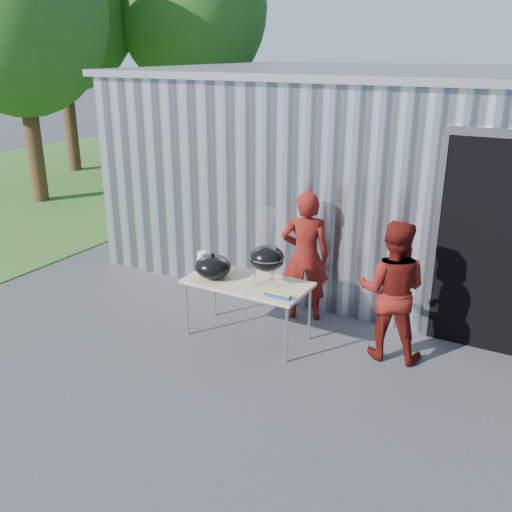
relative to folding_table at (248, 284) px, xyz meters
The scene contains 13 objects.
ground 0.92m from the folding_table, 105.27° to the right, with size 80.00×80.00×0.00m, color #343437.
building 4.18m from the folding_table, 79.28° to the left, with size 8.20×6.20×3.10m.
grass_patch 10.67m from the folding_table, 149.27° to the left, with size 10.00×12.00×0.02m, color #2D591E.
tree_left 9.05m from the folding_table, 155.79° to the left, with size 3.81×3.81×6.31m.
tree_far 11.38m from the folding_table, 128.24° to the left, with size 4.12×4.12×6.83m.
folding_table is the anchor object (origin of this frame).
kettle_grill 0.53m from the folding_table, ahead, with size 0.42×0.42×0.93m.
grill_lid 0.48m from the folding_table, 166.87° to the right, with size 0.44×0.44×0.32m.
paper_towels 0.65m from the folding_table, behind, with size 0.12×0.12×0.28m, color white.
white_tub 0.58m from the folding_table, 162.90° to the left, with size 0.20×0.15×0.10m, color white.
foil_box 0.59m from the folding_table, 25.05° to the right, with size 0.32×0.06×0.06m.
person_cook 0.95m from the folding_table, 67.06° to the left, with size 0.63×0.41×1.73m, color #5B110D.
person_bystander 1.70m from the folding_table, 14.06° to the left, with size 0.80×0.62×1.65m, color #5B110D.
Camera 1 is at (3.36, -4.92, 3.39)m, focal length 40.00 mm.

